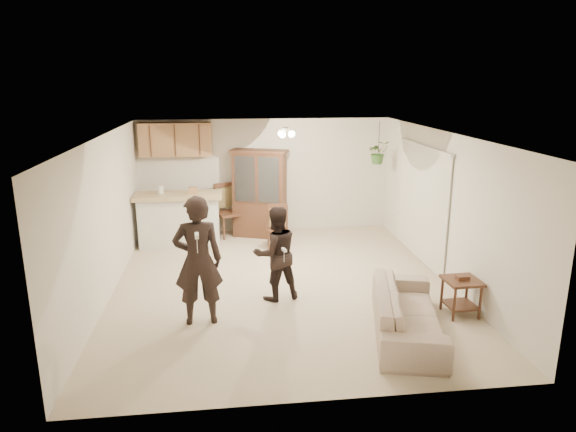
{
  "coord_description": "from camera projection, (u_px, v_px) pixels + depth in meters",
  "views": [
    {
      "loc": [
        -0.87,
        -7.97,
        3.35
      ],
      "look_at": [
        0.15,
        0.4,
        1.08
      ],
      "focal_mm": 32.0,
      "sensor_mm": 36.0,
      "label": 1
    }
  ],
  "objects": [
    {
      "name": "child",
      "position": [
        276.0,
        258.0,
        7.89
      ],
      "size": [
        0.77,
        0.67,
        1.35
      ],
      "primitive_type": "imported",
      "rotation": [
        0.0,
        0.0,
        3.41
      ],
      "color": "black",
      "rests_on": "floor"
    },
    {
      "name": "breakfast_bar",
      "position": [
        180.0,
        222.0,
        10.51
      ],
      "size": [
        1.6,
        0.55,
        1.0
      ],
      "primitive_type": "cube",
      "color": "silver",
      "rests_on": "floor"
    },
    {
      "name": "wall_left",
      "position": [
        106.0,
        218.0,
        7.96
      ],
      "size": [
        0.02,
        6.5,
        2.5
      ],
      "primitive_type": "cube",
      "color": "beige",
      "rests_on": "ground"
    },
    {
      "name": "wall_back",
      "position": [
        266.0,
        176.0,
        11.4
      ],
      "size": [
        5.5,
        0.02,
        2.5
      ],
      "primitive_type": "cube",
      "color": "beige",
      "rests_on": "ground"
    },
    {
      "name": "ceiling",
      "position": [
        281.0,
        135.0,
        7.96
      ],
      "size": [
        5.5,
        6.5,
        0.02
      ],
      "primitive_type": "cube",
      "color": "silver",
      "rests_on": "wall_back"
    },
    {
      "name": "ceiling_fixture",
      "position": [
        285.0,
        133.0,
        9.16
      ],
      "size": [
        0.36,
        0.36,
        0.2
      ],
      "primitive_type": null,
      "color": "#FBE0BC",
      "rests_on": "ceiling"
    },
    {
      "name": "hanging_plant",
      "position": [
        378.0,
        152.0,
        10.7
      ],
      "size": [
        0.43,
        0.37,
        0.48
      ],
      "primitive_type": "imported",
      "color": "#2D5120",
      "rests_on": "ceiling"
    },
    {
      "name": "wall_right",
      "position": [
        444.0,
        207.0,
        8.6
      ],
      "size": [
        0.02,
        6.5,
        2.5
      ],
      "primitive_type": "cube",
      "color": "beige",
      "rests_on": "ground"
    },
    {
      "name": "chair_hutch_left",
      "position": [
        202.0,
        224.0,
        11.21
      ],
      "size": [
        0.49,
        0.49,
        0.91
      ],
      "rotation": [
        0.0,
        0.0,
        -0.24
      ],
      "color": "#3A2215",
      "rests_on": "floor"
    },
    {
      "name": "sofa",
      "position": [
        407.0,
        308.0,
        6.87
      ],
      "size": [
        1.16,
        1.99,
        0.73
      ],
      "primitive_type": "imported",
      "rotation": [
        0.0,
        0.0,
        1.33
      ],
      "color": "#BFB29D",
      "rests_on": "floor"
    },
    {
      "name": "plant_cord",
      "position": [
        379.0,
        137.0,
        10.61
      ],
      "size": [
        0.01,
        0.01,
        0.65
      ],
      "primitive_type": "cylinder",
      "color": "black",
      "rests_on": "ceiling"
    },
    {
      "name": "bar_top",
      "position": [
        178.0,
        196.0,
        10.37
      ],
      "size": [
        1.75,
        0.7,
        0.08
      ],
      "primitive_type": "cube",
      "color": "tan",
      "rests_on": "breakfast_bar"
    },
    {
      "name": "controller_child",
      "position": [
        284.0,
        250.0,
        7.52
      ],
      "size": [
        0.07,
        0.13,
        0.04
      ],
      "primitive_type": "cube",
      "rotation": [
        0.0,
        0.0,
        3.41
      ],
      "color": "white",
      "rests_on": "child"
    },
    {
      "name": "adult",
      "position": [
        198.0,
        262.0,
        7.05
      ],
      "size": [
        0.68,
        0.47,
        1.8
      ],
      "primitive_type": "imported",
      "rotation": [
        0.0,
        0.0,
        3.21
      ],
      "color": "black",
      "rests_on": "floor"
    },
    {
      "name": "floor",
      "position": [
        282.0,
        284.0,
        8.61
      ],
      "size": [
        6.5,
        6.5,
        0.0
      ],
      "primitive_type": "plane",
      "color": "#C7AE96",
      "rests_on": "ground"
    },
    {
      "name": "side_table",
      "position": [
        461.0,
        296.0,
        7.45
      ],
      "size": [
        0.51,
        0.51,
        0.6
      ],
      "rotation": [
        0.0,
        0.0,
        0.04
      ],
      "color": "#3A2215",
      "rests_on": "floor"
    },
    {
      "name": "chair_hutch_right",
      "position": [
        277.0,
        235.0,
        10.38
      ],
      "size": [
        0.45,
        0.45,
        0.97
      ],
      "rotation": [
        0.0,
        0.0,
        3.08
      ],
      "color": "#3A2215",
      "rests_on": "floor"
    },
    {
      "name": "controller_adult",
      "position": [
        197.0,
        236.0,
        6.51
      ],
      "size": [
        0.06,
        0.16,
        0.05
      ],
      "primitive_type": "cube",
      "rotation": [
        0.0,
        0.0,
        3.21
      ],
      "color": "white",
      "rests_on": "adult"
    },
    {
      "name": "upper_cabinets",
      "position": [
        176.0,
        139.0,
        10.78
      ],
      "size": [
        1.5,
        0.34,
        0.7
      ],
      "primitive_type": "cube",
      "color": "#8C603D",
      "rests_on": "wall_back"
    },
    {
      "name": "china_hutch",
      "position": [
        260.0,
        194.0,
        11.02
      ],
      "size": [
        1.28,
        0.85,
        1.89
      ],
      "rotation": [
        0.0,
        0.0,
        -0.35
      ],
      "color": "#3A2215",
      "rests_on": "floor"
    },
    {
      "name": "wall_front",
      "position": [
        317.0,
        293.0,
        5.17
      ],
      "size": [
        5.5,
        0.02,
        2.5
      ],
      "primitive_type": "cube",
      "color": "beige",
      "rests_on": "ground"
    },
    {
      "name": "vertical_blinds",
      "position": [
        421.0,
        204.0,
        9.5
      ],
      "size": [
        0.06,
        2.3,
        2.1
      ],
      "primitive_type": null,
      "color": "beige",
      "rests_on": "wall_right"
    },
    {
      "name": "chair_bar",
      "position": [
        229.0,
        222.0,
        11.17
      ],
      "size": [
        0.67,
        0.67,
        1.15
      ],
      "rotation": [
        0.0,
        0.0,
        0.4
      ],
      "color": "#3A2215",
      "rests_on": "floor"
    }
  ]
}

